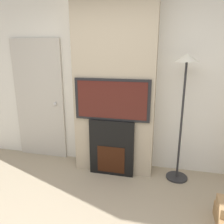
{
  "coord_description": "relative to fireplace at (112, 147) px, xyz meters",
  "views": [
    {
      "loc": [
        0.69,
        -1.27,
        1.79
      ],
      "look_at": [
        0.0,
        1.65,
        0.97
      ],
      "focal_mm": 35.0,
      "sensor_mm": 36.0,
      "label": 1
    }
  ],
  "objects": [
    {
      "name": "wall_back",
      "position": [
        0.0,
        0.38,
        0.93
      ],
      "size": [
        6.0,
        0.06,
        2.7
      ],
      "color": "silver",
      "rests_on": "ground_plane"
    },
    {
      "name": "chimney_breast",
      "position": [
        0.0,
        0.18,
        0.93
      ],
      "size": [
        1.17,
        0.35,
        2.7
      ],
      "color": "tan",
      "rests_on": "ground_plane"
    },
    {
      "name": "fireplace",
      "position": [
        0.0,
        0.0,
        0.0
      ],
      "size": [
        0.66,
        0.15,
        0.85
      ],
      "color": "black",
      "rests_on": "ground_plane"
    },
    {
      "name": "television",
      "position": [
        0.0,
        -0.0,
        0.73
      ],
      "size": [
        1.08,
        0.07,
        0.6
      ],
      "color": "black",
      "rests_on": "fireplace"
    },
    {
      "name": "floor_lamp",
      "position": [
        0.96,
        0.08,
        0.9
      ],
      "size": [
        0.31,
        0.31,
        1.77
      ],
      "color": "#262628",
      "rests_on": "ground_plane"
    },
    {
      "name": "entry_door",
      "position": [
        -1.35,
        0.33,
        0.58
      ],
      "size": [
        0.89,
        0.09,
        2.01
      ],
      "color": "#BCB7AD",
      "rests_on": "ground_plane"
    }
  ]
}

